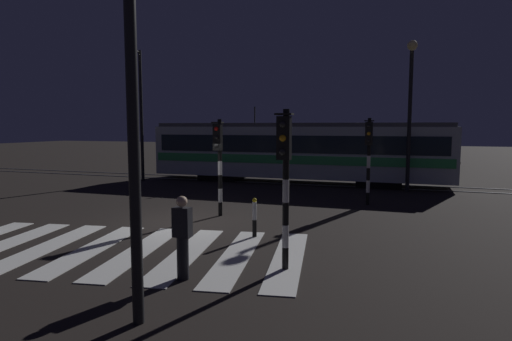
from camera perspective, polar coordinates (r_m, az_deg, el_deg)
The scene contains 12 objects.
ground_plane at distance 14.29m, azimuth -9.94°, elevation -6.73°, with size 120.00×120.00×0.00m, color black.
rail_near at distance 23.48m, azimuth 1.98°, elevation -1.65°, with size 80.00×0.12×0.03m, color #59595E.
rail_far at distance 24.84m, azimuth 2.94°, elevation -1.24°, with size 80.00×0.12×0.03m, color #59595E.
crosswalk_zebra at distance 11.60m, azimuth -17.92°, elevation -9.86°, with size 9.99×6.10×0.02m.
traffic_light_corner_far_right at distance 17.37m, azimuth 14.58°, elevation 2.88°, with size 0.36×0.42×3.40m.
traffic_light_median_centre at distance 14.78m, azimuth -4.91°, elevation 2.35°, with size 0.36×0.42×3.32m.
traffic_light_corner_near_right at distance 9.11m, azimuth 3.81°, elevation 0.68°, with size 0.36×0.42×3.45m.
street_lamp_trackside_right at distance 21.15m, azimuth 19.59°, elevation 8.92°, with size 0.44×1.21×6.79m.
street_lamp_trackside_left at distance 24.96m, azimuth -15.19°, elevation 9.12°, with size 0.44×1.21×7.24m.
tram at distance 23.68m, azimuth 5.33°, elevation 2.60°, with size 16.15×2.58×4.15m.
pedestrian_waiting_at_kerb at distance 8.95m, azimuth -9.63°, elevation -8.60°, with size 0.36×0.24×1.71m.
bollard_island_edge at distance 12.13m, azimuth -0.20°, elevation -6.21°, with size 0.12×0.12×1.11m.
Camera 1 is at (6.76, -12.20, 3.11)m, focal length 30.48 mm.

